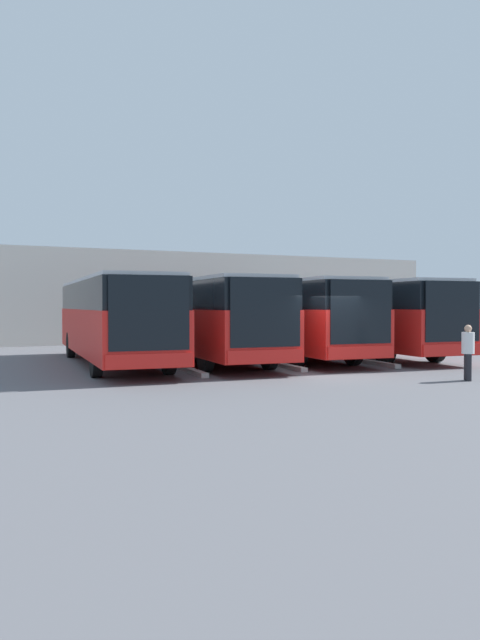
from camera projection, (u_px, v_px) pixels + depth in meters
ground_plane at (328, 375)px, 19.59m from camera, size 600.00×600.00×0.00m
bus_0 at (357, 315)px, 27.14m from camera, size 3.50×12.61×3.15m
curb_divider_0 at (347, 359)px, 24.76m from camera, size 0.76×6.82×0.15m
bus_1 at (282, 316)px, 25.96m from camera, size 3.50×12.61×3.15m
curb_divider_1 at (264, 361)px, 23.58m from camera, size 0.76×6.82×0.15m
bus_2 at (204, 316)px, 24.32m from camera, size 3.50×12.61×3.15m
curb_divider_2 at (176, 366)px, 21.94m from camera, size 0.76×6.82×0.15m
bus_3 at (113, 317)px, 22.88m from camera, size 3.50×12.61×3.15m
pedestrian at (468, 351)px, 18.13m from camera, size 0.50×0.50×1.63m
station_building at (132, 297)px, 40.36m from camera, size 38.53×12.38×5.37m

